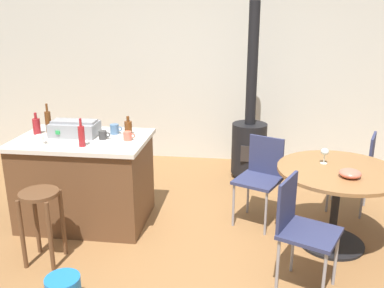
% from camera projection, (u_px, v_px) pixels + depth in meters
% --- Properties ---
extents(ground_plane, '(8.80, 8.80, 0.00)m').
position_uv_depth(ground_plane, '(212.00, 262.00, 3.55)').
color(ground_plane, olive).
extents(back_wall, '(8.00, 0.10, 2.70)m').
position_uv_depth(back_wall, '(230.00, 65.00, 5.72)').
color(back_wall, beige).
rests_on(back_wall, ground_plane).
extents(kitchen_island, '(1.27, 0.87, 0.88)m').
position_uv_depth(kitchen_island, '(85.00, 180.00, 4.15)').
color(kitchen_island, brown).
rests_on(kitchen_island, ground_plane).
extents(wooden_stool, '(0.32, 0.32, 0.64)m').
position_uv_depth(wooden_stool, '(41.00, 211.00, 3.44)').
color(wooden_stool, brown).
rests_on(wooden_stool, ground_plane).
extents(dining_table, '(1.06, 1.06, 0.74)m').
position_uv_depth(dining_table, '(337.00, 187.00, 3.66)').
color(dining_table, black).
rests_on(dining_table, ground_plane).
extents(folding_chair_far, '(0.51, 0.51, 0.86)m').
position_uv_depth(folding_chair_far, '(357.00, 166.00, 4.34)').
color(folding_chair_far, navy).
rests_on(folding_chair_far, ground_plane).
extents(folding_chair_left, '(0.53, 0.53, 0.86)m').
position_uv_depth(folding_chair_left, '(261.00, 174.00, 4.12)').
color(folding_chair_left, navy).
rests_on(folding_chair_left, ground_plane).
extents(folding_chair_right, '(0.53, 0.53, 0.88)m').
position_uv_depth(folding_chair_right, '(301.00, 225.00, 3.09)').
color(folding_chair_right, navy).
rests_on(folding_chair_right, ground_plane).
extents(wood_stove, '(0.44, 0.45, 2.18)m').
position_uv_depth(wood_stove, '(249.00, 137.00, 5.27)').
color(wood_stove, black).
rests_on(wood_stove, ground_plane).
extents(toolbox, '(0.45, 0.28, 0.16)m').
position_uv_depth(toolbox, '(75.00, 128.00, 4.07)').
color(toolbox, gray).
rests_on(toolbox, kitchen_island).
extents(bottle_0, '(0.08, 0.08, 0.19)m').
position_uv_depth(bottle_0, '(128.00, 127.00, 4.11)').
color(bottle_0, '#603314').
rests_on(bottle_0, kitchen_island).
extents(bottle_1, '(0.06, 0.06, 0.26)m').
position_uv_depth(bottle_1, '(82.00, 136.00, 3.73)').
color(bottle_1, maroon).
rests_on(bottle_1, kitchen_island).
extents(bottle_2, '(0.06, 0.06, 0.29)m').
position_uv_depth(bottle_2, '(48.00, 121.00, 4.18)').
color(bottle_2, '#603314').
rests_on(bottle_2, kitchen_island).
extents(bottle_3, '(0.07, 0.07, 0.22)m').
position_uv_depth(bottle_3, '(37.00, 126.00, 4.13)').
color(bottle_3, maroon).
rests_on(bottle_3, kitchen_island).
extents(cup_0, '(0.12, 0.09, 0.10)m').
position_uv_depth(cup_0, '(115.00, 129.00, 4.14)').
color(cup_0, '#4C7099').
rests_on(cup_0, kitchen_island).
extents(cup_1, '(0.11, 0.08, 0.08)m').
position_uv_depth(cup_1, '(103.00, 135.00, 3.97)').
color(cup_1, '#383838').
rests_on(cup_1, kitchen_island).
extents(cup_2, '(0.11, 0.07, 0.09)m').
position_uv_depth(cup_2, '(41.00, 139.00, 3.82)').
color(cup_2, white).
rests_on(cup_2, kitchen_island).
extents(cup_3, '(0.11, 0.08, 0.09)m').
position_uv_depth(cup_3, '(128.00, 136.00, 3.93)').
color(cup_3, '#DB6651').
rests_on(cup_3, kitchen_island).
extents(wine_glass, '(0.07, 0.07, 0.14)m').
position_uv_depth(wine_glass, '(325.00, 152.00, 3.72)').
color(wine_glass, silver).
rests_on(wine_glass, dining_table).
extents(serving_bowl, '(0.18, 0.18, 0.07)m').
position_uv_depth(serving_bowl, '(350.00, 173.00, 3.42)').
color(serving_bowl, '#DB6651').
rests_on(serving_bowl, dining_table).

